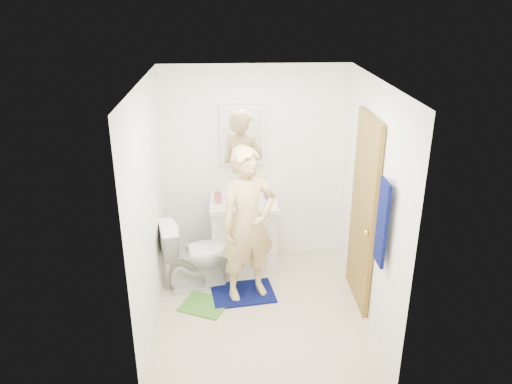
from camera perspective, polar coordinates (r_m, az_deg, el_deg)
floor at (r=5.50m, az=0.59°, el=-13.12°), size 2.20×2.40×0.02m
ceiling at (r=4.55m, az=0.72°, el=12.58°), size 2.20×2.40×0.02m
wall_back at (r=6.02m, az=-0.13°, el=3.14°), size 2.20×0.02×2.40m
wall_front at (r=3.83m, az=1.89°, el=-8.84°), size 2.20×0.02×2.40m
wall_left at (r=4.95m, az=-12.27°, el=-1.77°), size 0.02×2.40×2.40m
wall_right at (r=5.09m, az=13.21°, el=-1.18°), size 0.02×2.40×2.40m
vanity_cabinet at (r=6.06m, az=-1.39°, el=-4.97°), size 0.75×0.55×0.80m
countertop at (r=5.88m, az=-1.43°, el=-1.29°), size 0.79×0.59×0.05m
sink_basin at (r=5.87m, az=-1.43°, el=-1.15°), size 0.40×0.40×0.03m
faucet at (r=6.01m, az=-1.50°, el=0.14°), size 0.03×0.03×0.12m
medicine_cabinet at (r=5.83m, az=-1.58°, el=6.60°), size 0.50×0.12×0.70m
mirror_panel at (r=5.77m, az=-1.56°, el=6.43°), size 0.46×0.01×0.66m
door at (r=5.28m, az=12.14°, el=-2.29°), size 0.05×0.80×2.05m
door_knob at (r=5.03m, az=12.55°, el=-4.59°), size 0.07×0.07×0.07m
towel at (r=4.55m, az=14.22°, el=-3.48°), size 0.03×0.24×0.80m
towel_hook at (r=4.40m, az=15.23°, el=1.47°), size 0.06×0.02×0.02m
toilet at (r=5.69m, az=-6.74°, el=-7.03°), size 0.87×0.62×0.81m
bath_mat at (r=5.70m, az=-1.50°, el=-11.48°), size 0.75×0.58×0.02m
green_rug at (r=5.54m, az=-5.93°, el=-12.73°), size 0.59×0.55×0.02m
soap_dispenser at (r=5.82m, az=-4.39°, el=-0.40°), size 0.09×0.09×0.17m
toothbrush_cup at (r=5.93m, az=1.44°, el=-0.36°), size 0.12×0.12×0.09m
man at (r=5.25m, az=-0.92°, el=-3.74°), size 0.73×0.61×1.70m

